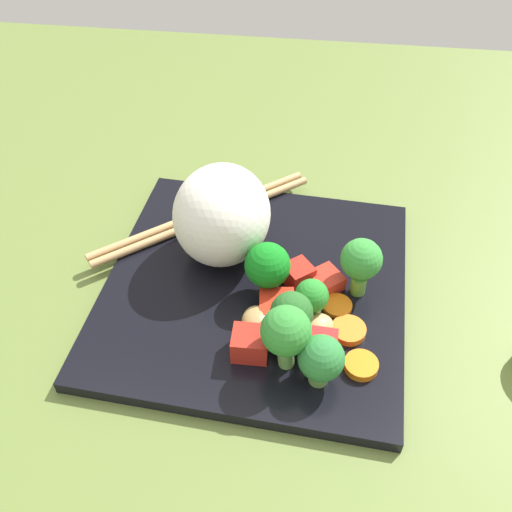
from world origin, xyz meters
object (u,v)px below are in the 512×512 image
(rice_mound, at_px, (222,215))
(chopstick_pair, at_px, (204,216))
(square_plate, at_px, (255,287))
(carrot_slice_1, at_px, (349,330))
(broccoli_floret_2, at_px, (291,313))

(rice_mound, height_order, chopstick_pair, rice_mound)
(square_plate, xyz_separation_m, carrot_slice_1, (0.09, -0.05, 0.01))
(broccoli_floret_2, bearing_deg, chopstick_pair, 126.94)
(broccoli_floret_2, height_order, carrot_slice_1, broccoli_floret_2)
(rice_mound, xyz_separation_m, chopstick_pair, (-0.03, 0.04, -0.04))
(square_plate, bearing_deg, broccoli_floret_2, -55.38)
(square_plate, xyz_separation_m, chopstick_pair, (-0.06, 0.08, 0.01))
(rice_mound, relative_size, chopstick_pair, 0.49)
(chopstick_pair, bearing_deg, carrot_slice_1, 100.43)
(rice_mound, distance_m, chopstick_pair, 0.07)
(square_plate, xyz_separation_m, rice_mound, (-0.04, 0.04, 0.05))
(square_plate, bearing_deg, rice_mound, 133.45)
(square_plate, relative_size, chopstick_pair, 1.34)
(square_plate, relative_size, broccoli_floret_2, 5.92)
(carrot_slice_1, xyz_separation_m, chopstick_pair, (-0.15, 0.13, 0.00))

